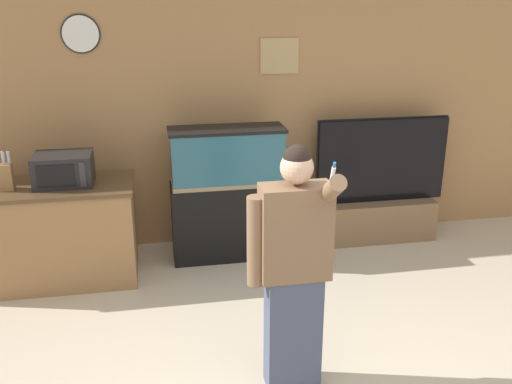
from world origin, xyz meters
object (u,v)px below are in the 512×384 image
at_px(aquarium_on_stand, 228,194).
at_px(microwave, 64,169).
at_px(counter_island, 50,234).
at_px(knife_block, 5,176).
at_px(tv_on_stand, 379,204).
at_px(person_standing, 293,268).

bearing_deg(aquarium_on_stand, microwave, -171.49).
bearing_deg(counter_island, knife_block, -167.62).
bearing_deg(knife_block, tv_on_stand, 6.92).
distance_m(counter_island, person_standing, 2.55).
xyz_separation_m(counter_island, tv_on_stand, (3.23, 0.36, -0.08)).
height_order(knife_block, person_standing, person_standing).
bearing_deg(person_standing, tv_on_stand, 55.75).
height_order(counter_island, person_standing, person_standing).
bearing_deg(microwave, counter_island, -178.23).
relative_size(aquarium_on_stand, person_standing, 0.78).
xyz_separation_m(counter_island, microwave, (0.18, 0.01, 0.59)).
relative_size(aquarium_on_stand, tv_on_stand, 0.93).
relative_size(knife_block, aquarium_on_stand, 0.26).
bearing_deg(person_standing, microwave, 130.88).
bearing_deg(aquarium_on_stand, knife_block, -171.51).
bearing_deg(person_standing, counter_island, 133.98).
xyz_separation_m(microwave, tv_on_stand, (3.06, 0.36, -0.66)).
height_order(microwave, knife_block, knife_block).
bearing_deg(knife_block, aquarium_on_stand, 8.49).
height_order(counter_island, knife_block, knife_block).
bearing_deg(counter_island, person_standing, -46.02).
xyz_separation_m(knife_block, tv_on_stand, (3.52, 0.43, -0.65)).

